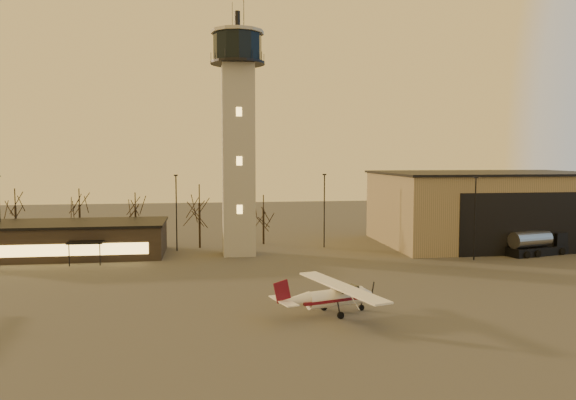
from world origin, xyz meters
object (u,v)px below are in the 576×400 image
Objects in this scene: hangar at (488,208)px; cessna_front at (337,300)px; control_tower at (238,126)px; fuel_truck at (537,245)px; terminal at (63,239)px.

hangar reaches higher than cessna_front.
fuel_truck is (37.52, -6.01, -15.08)m from control_tower.
hangar is 10.83m from fuel_truck.
hangar is 3.47× the size of fuel_truck.
hangar is at bearing 6.31° from control_tower.
hangar is at bearing 30.13° from cessna_front.
terminal is at bearing -178.03° from hangar.
control_tower is 26.24m from terminal.
control_tower is 2.78× the size of cessna_front.
cessna_front is (28.14, -30.14, -1.04)m from terminal.
fuel_truck is (59.52, -7.99, -0.91)m from terminal.
cessna_front is at bearing -159.73° from fuel_truck.
control_tower reaches higher than cessna_front.
control_tower is 37.90m from hangar.
terminal reaches higher than fuel_truck.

